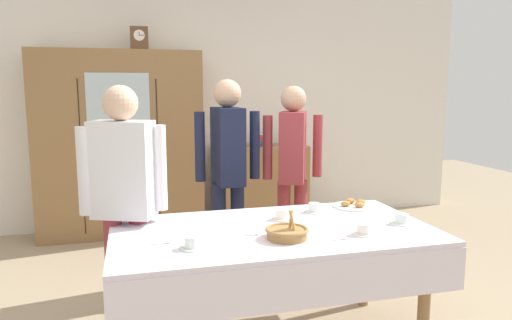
% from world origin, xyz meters
% --- Properties ---
extents(back_wall, '(6.40, 0.10, 2.70)m').
position_xyz_m(back_wall, '(0.00, 2.65, 1.35)').
color(back_wall, silver).
rests_on(back_wall, ground).
extents(dining_table, '(1.87, 1.00, 0.74)m').
position_xyz_m(dining_table, '(0.00, -0.24, 0.64)').
color(dining_table, olive).
rests_on(dining_table, ground).
extents(wall_cabinet, '(1.69, 0.46, 1.93)m').
position_xyz_m(wall_cabinet, '(-0.90, 2.35, 0.97)').
color(wall_cabinet, olive).
rests_on(wall_cabinet, ground).
extents(mantel_clock, '(0.18, 0.11, 0.24)m').
position_xyz_m(mantel_clock, '(-0.67, 2.35, 2.06)').
color(mantel_clock, brown).
rests_on(mantel_clock, wall_cabinet).
extents(bookshelf_low, '(1.09, 0.35, 0.90)m').
position_xyz_m(bookshelf_low, '(0.64, 2.41, 0.45)').
color(bookshelf_low, olive).
rests_on(bookshelf_low, ground).
extents(book_stack, '(0.17, 0.22, 0.12)m').
position_xyz_m(book_stack, '(0.64, 2.40, 0.95)').
color(book_stack, '#664C7A').
rests_on(book_stack, bookshelf_low).
extents(tea_cup_center, '(0.13, 0.13, 0.06)m').
position_xyz_m(tea_cup_center, '(0.11, -0.03, 0.76)').
color(tea_cup_center, white).
rests_on(tea_cup_center, dining_table).
extents(tea_cup_far_left, '(0.13, 0.13, 0.06)m').
position_xyz_m(tea_cup_far_left, '(-0.51, -0.43, 0.76)').
color(tea_cup_far_left, silver).
rests_on(tea_cup_far_left, dining_table).
extents(tea_cup_near_left, '(0.13, 0.13, 0.06)m').
position_xyz_m(tea_cup_near_left, '(0.37, 0.09, 0.76)').
color(tea_cup_near_left, silver).
rests_on(tea_cup_near_left, dining_table).
extents(tea_cup_front_edge, '(0.13, 0.13, 0.06)m').
position_xyz_m(tea_cup_front_edge, '(0.78, -0.30, 0.76)').
color(tea_cup_front_edge, silver).
rests_on(tea_cup_front_edge, dining_table).
extents(tea_cup_mid_right, '(0.13, 0.13, 0.06)m').
position_xyz_m(tea_cup_mid_right, '(0.46, -0.44, 0.76)').
color(tea_cup_mid_right, white).
rests_on(tea_cup_mid_right, dining_table).
extents(bread_basket, '(0.24, 0.24, 0.16)m').
position_xyz_m(bread_basket, '(0.02, -0.40, 0.77)').
color(bread_basket, '#9E7542').
rests_on(bread_basket, dining_table).
extents(pastry_plate, '(0.28, 0.28, 0.05)m').
position_xyz_m(pastry_plate, '(0.69, 0.14, 0.75)').
color(pastry_plate, white).
rests_on(pastry_plate, dining_table).
extents(spoon_near_left, '(0.12, 0.02, 0.01)m').
position_xyz_m(spoon_near_left, '(-0.65, -0.32, 0.74)').
color(spoon_near_left, silver).
rests_on(spoon_near_left, dining_table).
extents(spoon_far_right, '(0.12, 0.02, 0.01)m').
position_xyz_m(spoon_far_right, '(-0.15, -0.29, 0.74)').
color(spoon_far_right, silver).
rests_on(spoon_far_right, dining_table).
extents(spoon_near_right, '(0.12, 0.02, 0.01)m').
position_xyz_m(spoon_near_right, '(0.29, -0.50, 0.74)').
color(spoon_near_right, silver).
rests_on(spoon_near_right, dining_table).
extents(person_behind_table_left, '(0.52, 0.32, 1.57)m').
position_xyz_m(person_behind_table_left, '(-0.85, 0.14, 0.95)').
color(person_behind_table_left, '#933338').
rests_on(person_behind_table_left, ground).
extents(person_near_right_end, '(0.52, 0.41, 1.57)m').
position_xyz_m(person_near_right_end, '(0.51, 0.93, 0.95)').
color(person_near_right_end, '#933338').
rests_on(person_near_right_end, ground).
extents(person_beside_shelf, '(0.52, 0.37, 1.62)m').
position_xyz_m(person_beside_shelf, '(-0.06, 0.86, 0.99)').
color(person_beside_shelf, '#191E38').
rests_on(person_beside_shelf, ground).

